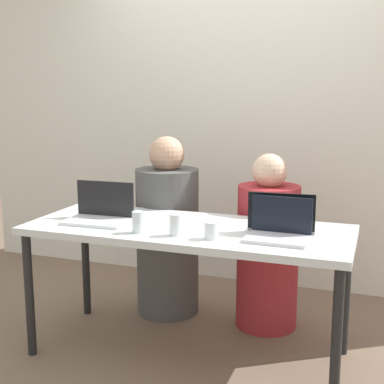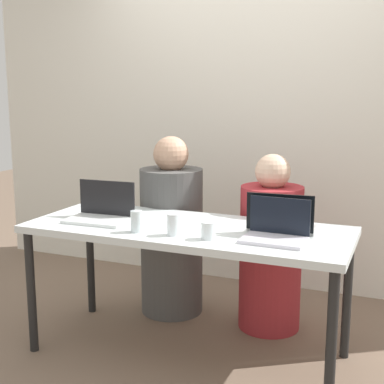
{
  "view_description": "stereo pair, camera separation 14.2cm",
  "coord_description": "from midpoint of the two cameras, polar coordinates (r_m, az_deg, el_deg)",
  "views": [
    {
      "loc": [
        0.98,
        -2.68,
        1.49
      ],
      "look_at": [
        0.0,
        0.07,
        0.94
      ],
      "focal_mm": 50.0,
      "sensor_mm": 36.0,
      "label": 1
    },
    {
      "loc": [
        1.12,
        -2.63,
        1.49
      ],
      "look_at": [
        0.0,
        0.07,
        0.94
      ],
      "focal_mm": 50.0,
      "sensor_mm": 36.0,
      "label": 2
    }
  ],
  "objects": [
    {
      "name": "person_on_right",
      "position": [
        3.42,
        6.89,
        -6.28
      ],
      "size": [
        0.41,
        0.41,
        1.11
      ],
      "rotation": [
        0.0,
        0.0,
        3.07
      ],
      "color": "maroon",
      "rests_on": "ground"
    },
    {
      "name": "person_on_left",
      "position": [
        3.61,
        -3.75,
        -4.66
      ],
      "size": [
        0.49,
        0.49,
        1.2
      ],
      "rotation": [
        0.0,
        0.0,
        2.96
      ],
      "color": "#4D4C4A",
      "rests_on": "ground"
    },
    {
      "name": "desk",
      "position": [
        2.96,
        -1.84,
        -4.94
      ],
      "size": [
        1.78,
        0.71,
        0.76
      ],
      "color": "silver",
      "rests_on": "ground"
    },
    {
      "name": "laptop_front_left",
      "position": [
        3.1,
        -11.11,
        -2.25
      ],
      "size": [
        0.36,
        0.26,
        0.22
      ],
      "rotation": [
        0.0,
        0.0,
        0.04
      ],
      "color": "silver",
      "rests_on": "desk"
    },
    {
      "name": "water_glass_center",
      "position": [
        2.76,
        -3.22,
        -3.68
      ],
      "size": [
        0.07,
        0.07,
        0.11
      ],
      "color": "white",
      "rests_on": "desk"
    },
    {
      "name": "water_glass_left",
      "position": [
        2.83,
        -7.2,
        -3.36
      ],
      "size": [
        0.06,
        0.06,
        0.11
      ],
      "color": "silver",
      "rests_on": "desk"
    },
    {
      "name": "water_glass_right",
      "position": [
        2.69,
        0.56,
        -4.25
      ],
      "size": [
        0.07,
        0.07,
        0.09
      ],
      "color": "white",
      "rests_on": "desk"
    },
    {
      "name": "back_wall",
      "position": [
        4.13,
        4.99,
        7.59
      ],
      "size": [
        4.63,
        0.1,
        2.53
      ],
      "primitive_type": "cube",
      "color": "silver",
      "rests_on": "ground"
    },
    {
      "name": "laptop_front_right",
      "position": [
        2.71,
        7.73,
        -4.09
      ],
      "size": [
        0.32,
        0.24,
        0.2
      ],
      "rotation": [
        0.0,
        0.0,
        -0.02
      ],
      "color": "silver",
      "rests_on": "desk"
    },
    {
      "name": "ground_plane",
      "position": [
        3.22,
        -1.76,
        -16.84
      ],
      "size": [
        12.0,
        12.0,
        0.0
      ],
      "primitive_type": "plane",
      "color": "#745E4D"
    },
    {
      "name": "laptop_back_right",
      "position": [
        2.89,
        8.23,
        -3.12
      ],
      "size": [
        0.36,
        0.26,
        0.21
      ],
      "rotation": [
        0.0,
        0.0,
        3.22
      ],
      "color": "#B2B1B2",
      "rests_on": "desk"
    }
  ]
}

